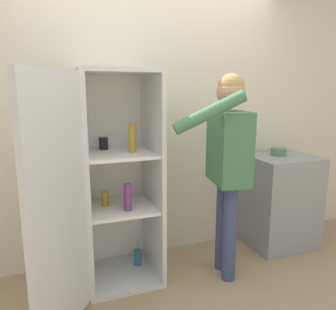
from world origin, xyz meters
name	(u,v)px	position (x,y,z in m)	size (l,w,h in m)	color
ground_plane	(190,309)	(0.00, 0.00, 0.00)	(12.00, 12.00, 0.00)	tan
wall_back	(149,124)	(0.00, 0.98, 1.27)	(7.00, 0.06, 2.55)	beige
refrigerator	(107,183)	(-0.49, 0.55, 0.87)	(0.99, 1.12, 1.74)	silver
person	(228,152)	(0.47, 0.34, 1.09)	(0.73, 0.59, 1.71)	#384770
counter	(280,201)	(1.29, 0.65, 0.47)	(0.65, 0.56, 0.93)	gray
bowl	(278,152)	(1.28, 0.70, 0.97)	(0.15, 0.15, 0.08)	#517F5B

